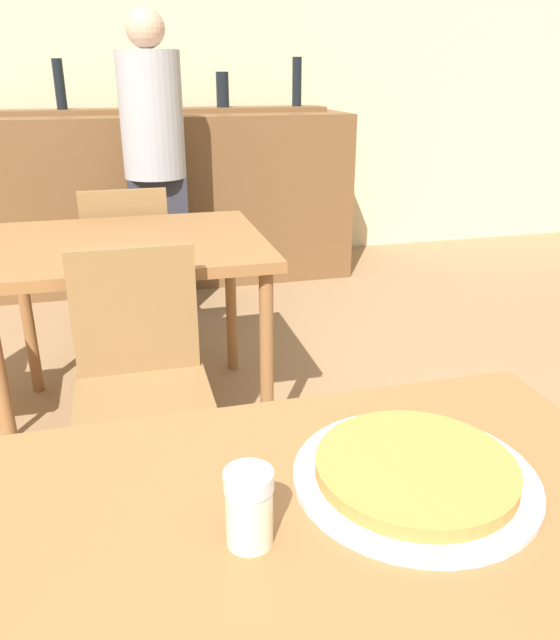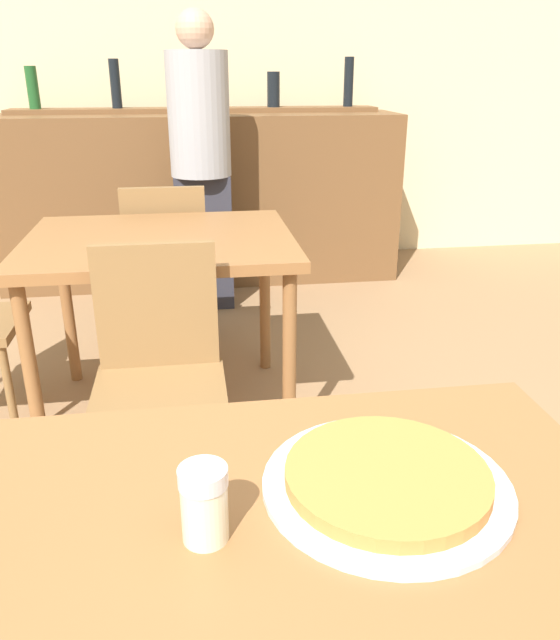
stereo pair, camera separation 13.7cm
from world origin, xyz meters
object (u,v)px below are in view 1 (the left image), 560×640
(cheese_shaker, at_px, (249,506))
(chair_far_side_front, at_px, (141,371))
(person_standing, at_px, (155,158))
(pizza_tray, at_px, (415,472))
(chair_far_side_back, at_px, (128,262))

(cheese_shaker, bearing_deg, chair_far_side_front, 96.27)
(chair_far_side_front, xyz_separation_m, person_standing, (0.20, 1.86, 0.39))
(cheese_shaker, bearing_deg, person_standing, 88.39)
(chair_far_side_front, bearing_deg, pizza_tray, -68.06)
(chair_far_side_back, height_order, cheese_shaker, chair_far_side_back)
(chair_far_side_back, bearing_deg, chair_far_side_front, 90.00)
(chair_far_side_front, height_order, cheese_shaker, chair_far_side_front)
(chair_far_side_back, distance_m, cheese_shaker, 2.27)
(chair_far_side_back, relative_size, cheese_shaker, 7.51)
(chair_far_side_front, relative_size, chair_far_side_back, 1.00)
(person_standing, bearing_deg, cheese_shaker, -91.61)
(chair_far_side_back, xyz_separation_m, cheese_shaker, (0.12, -2.25, 0.29))
(person_standing, bearing_deg, chair_far_side_back, -106.46)
(chair_far_side_back, bearing_deg, pizza_tray, 100.41)
(pizza_tray, height_order, person_standing, person_standing)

